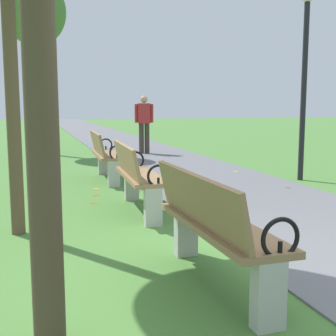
{
  "coord_description": "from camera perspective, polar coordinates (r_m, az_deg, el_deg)",
  "views": [
    {
      "loc": [
        -1.82,
        -3.11,
        1.41
      ],
      "look_at": [
        -0.05,
        2.67,
        0.55
      ],
      "focal_mm": 48.33,
      "sensor_mm": 36.0,
      "label": 1
    }
  ],
  "objects": [
    {
      "name": "park_bench_2",
      "position": [
        5.91,
        -3.94,
        -0.92
      ],
      "size": [
        0.55,
        1.62,
        0.9
      ],
      "color": "#93704C",
      "rests_on": "ground"
    },
    {
      "name": "lamp_post",
      "position": [
        8.75,
        16.92,
        13.63
      ],
      "size": [
        0.28,
        0.28,
        3.48
      ],
      "color": "black",
      "rests_on": "ground"
    },
    {
      "name": "paved_walkway",
      "position": [
        21.39,
        -8.51,
        4.22
      ],
      "size": [
        2.69,
        44.0,
        0.02
      ],
      "primitive_type": "cube",
      "color": "slate",
      "rests_on": "ground"
    },
    {
      "name": "park_bench_3",
      "position": [
        8.45,
        -7.95,
        1.72
      ],
      "size": [
        0.53,
        1.62,
        0.9
      ],
      "color": "#93704C",
      "rests_on": "ground"
    },
    {
      "name": "pedestrian_walking",
      "position": [
        12.83,
        -3.04,
        5.91
      ],
      "size": [
        0.52,
        0.27,
        1.62
      ],
      "color": "#3D3328",
      "rests_on": "paved_walkway"
    },
    {
      "name": "tree_3",
      "position": [
        13.66,
        -16.47,
        18.29
      ],
      "size": [
        1.71,
        1.71,
        4.88
      ],
      "color": "brown",
      "rests_on": "ground"
    },
    {
      "name": "park_bench_1",
      "position": [
        3.51,
        5.72,
        -7.19
      ],
      "size": [
        0.5,
        1.61,
        0.9
      ],
      "color": "#93704C",
      "rests_on": "ground"
    },
    {
      "name": "ground_plane",
      "position": [
        3.87,
        12.73,
        -13.45
      ],
      "size": [
        80.0,
        80.0,
        0.0
      ],
      "primitive_type": "plane",
      "color": "#4C7F38"
    },
    {
      "name": "scattered_leaves",
      "position": [
        6.9,
        -4.7,
        -3.64
      ],
      "size": [
        4.67,
        9.53,
        0.02
      ],
      "color": "#93511E",
      "rests_on": "ground"
    }
  ]
}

